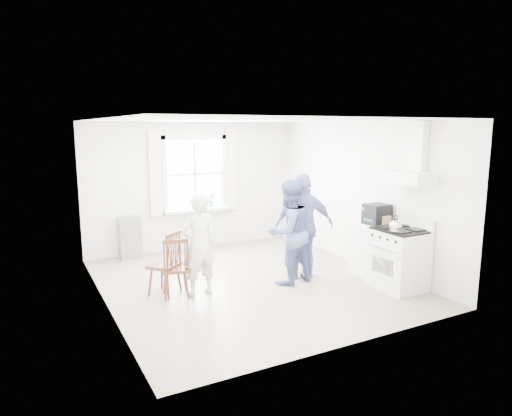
# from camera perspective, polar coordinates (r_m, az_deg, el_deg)

# --- Properties ---
(room_shell) EXTENTS (4.62, 5.12, 2.64)m
(room_shell) POSITION_cam_1_polar(r_m,az_deg,el_deg) (7.23, -0.81, 0.58)
(room_shell) COLOR gray
(room_shell) RESTS_ON ground
(window_assembly) EXTENTS (1.88, 0.24, 1.70)m
(window_assembly) POSITION_cam_1_polar(r_m,az_deg,el_deg) (9.43, -7.62, 3.71)
(window_assembly) COLOR white
(window_assembly) RESTS_ON room_shell
(range_hood) EXTENTS (0.45, 0.76, 0.94)m
(range_hood) POSITION_cam_1_polar(r_m,az_deg,el_deg) (7.32, 18.87, 4.90)
(range_hood) COLOR white
(range_hood) RESTS_ON room_shell
(shelf_unit) EXTENTS (0.40, 0.30, 0.80)m
(shelf_unit) POSITION_cam_1_polar(r_m,az_deg,el_deg) (9.11, -15.49, -3.57)
(shelf_unit) COLOR gray
(shelf_unit) RESTS_ON ground
(gas_stove) EXTENTS (0.68, 0.76, 1.12)m
(gas_stove) POSITION_cam_1_polar(r_m,az_deg,el_deg) (7.46, 17.40, -6.02)
(gas_stove) COLOR white
(gas_stove) RESTS_ON ground
(kettle) EXTENTS (0.18, 0.18, 0.26)m
(kettle) POSITION_cam_1_polar(r_m,az_deg,el_deg) (7.09, 17.04, -2.20)
(kettle) COLOR silver
(kettle) RESTS_ON gas_stove
(low_cabinet) EXTENTS (0.50, 0.55, 0.90)m
(low_cabinet) POSITION_cam_1_polar(r_m,az_deg,el_deg) (8.00, 14.18, -5.04)
(low_cabinet) COLOR white
(low_cabinet) RESTS_ON ground
(stereo_stack) EXTENTS (0.39, 0.35, 0.34)m
(stereo_stack) POSITION_cam_1_polar(r_m,az_deg,el_deg) (7.82, 14.86, -0.75)
(stereo_stack) COLOR black
(stereo_stack) RESTS_ON low_cabinet
(cardboard_box) EXTENTS (0.30, 0.26, 0.16)m
(cardboard_box) POSITION_cam_1_polar(r_m,az_deg,el_deg) (7.79, 15.44, -1.48)
(cardboard_box) COLOR #AC7C53
(cardboard_box) RESTS_ON low_cabinet
(windsor_chair_a) EXTENTS (0.58, 0.58, 0.99)m
(windsor_chair_a) POSITION_cam_1_polar(r_m,az_deg,el_deg) (6.93, -10.70, -5.93)
(windsor_chair_a) COLOR #482417
(windsor_chair_a) RESTS_ON ground
(windsor_chair_b) EXTENTS (0.46, 0.46, 0.92)m
(windsor_chair_b) POSITION_cam_1_polar(r_m,az_deg,el_deg) (6.78, -10.01, -6.63)
(windsor_chair_b) COLOR #482417
(windsor_chair_b) RESTS_ON ground
(person_left) EXTENTS (0.64, 0.64, 1.55)m
(person_left) POSITION_cam_1_polar(r_m,az_deg,el_deg) (6.82, -7.21, -4.60)
(person_left) COLOR silver
(person_left) RESTS_ON ground
(person_mid) EXTENTS (0.95, 0.95, 1.68)m
(person_mid) POSITION_cam_1_polar(r_m,az_deg,el_deg) (7.30, 4.10, -3.03)
(person_mid) COLOR #4B5E8C
(person_mid) RESTS_ON ground
(person_right) EXTENTS (1.24, 1.24, 1.75)m
(person_right) POSITION_cam_1_polar(r_m,az_deg,el_deg) (7.59, 5.97, -2.28)
(person_right) COLOR navy
(person_right) RESTS_ON ground
(potted_plant) EXTENTS (0.17, 0.17, 0.30)m
(potted_plant) POSITION_cam_1_polar(r_m,az_deg,el_deg) (9.52, -5.65, 0.99)
(potted_plant) COLOR #327236
(potted_plant) RESTS_ON window_assembly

